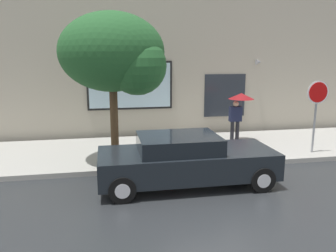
{
  "coord_description": "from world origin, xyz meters",
  "views": [
    {
      "loc": [
        -2.72,
        -8.14,
        3.32
      ],
      "look_at": [
        -0.85,
        1.8,
        1.2
      ],
      "focal_mm": 35.47,
      "sensor_mm": 36.0,
      "label": 1
    }
  ],
  "objects_px": {
    "fire_hydrant": "(169,145)",
    "stop_sign": "(317,102)",
    "pedestrian_with_umbrella": "(239,103)",
    "street_tree": "(117,55)",
    "parked_car": "(185,160)"
  },
  "relations": [
    {
      "from": "parked_car",
      "to": "street_tree",
      "type": "relative_size",
      "value": 1.02
    },
    {
      "from": "parked_car",
      "to": "pedestrian_with_umbrella",
      "type": "relative_size",
      "value": 2.48
    },
    {
      "from": "parked_car",
      "to": "stop_sign",
      "type": "bearing_deg",
      "value": 18.84
    },
    {
      "from": "street_tree",
      "to": "stop_sign",
      "type": "relative_size",
      "value": 1.85
    },
    {
      "from": "pedestrian_with_umbrella",
      "to": "stop_sign",
      "type": "relative_size",
      "value": 0.76
    },
    {
      "from": "fire_hydrant",
      "to": "street_tree",
      "type": "height_order",
      "value": "street_tree"
    },
    {
      "from": "street_tree",
      "to": "fire_hydrant",
      "type": "bearing_deg",
      "value": 7.85
    },
    {
      "from": "fire_hydrant",
      "to": "pedestrian_with_umbrella",
      "type": "bearing_deg",
      "value": 24.45
    },
    {
      "from": "street_tree",
      "to": "stop_sign",
      "type": "height_order",
      "value": "street_tree"
    },
    {
      "from": "fire_hydrant",
      "to": "stop_sign",
      "type": "bearing_deg",
      "value": -6.66
    },
    {
      "from": "parked_car",
      "to": "pedestrian_with_umbrella",
      "type": "xyz_separation_m",
      "value": [
        2.92,
        3.53,
        0.93
      ]
    },
    {
      "from": "fire_hydrant",
      "to": "stop_sign",
      "type": "xyz_separation_m",
      "value": [
        4.82,
        -0.56,
        1.36
      ]
    },
    {
      "from": "street_tree",
      "to": "pedestrian_with_umbrella",
      "type": "bearing_deg",
      "value": 18.91
    },
    {
      "from": "parked_car",
      "to": "fire_hydrant",
      "type": "bearing_deg",
      "value": 90.16
    },
    {
      "from": "fire_hydrant",
      "to": "pedestrian_with_umbrella",
      "type": "relative_size",
      "value": 0.38
    }
  ]
}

